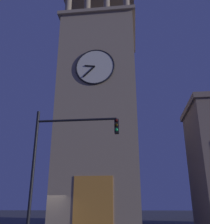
% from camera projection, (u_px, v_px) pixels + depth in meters
% --- Properties ---
extents(clocktower, '(8.20, 8.23, 27.09)m').
position_uv_depth(clocktower, '(100.00, 112.00, 26.91)').
color(clocktower, gray).
rests_on(clocktower, ground_plane).
extents(traffic_signal_near, '(4.44, 0.41, 6.50)m').
position_uv_depth(traffic_signal_near, '(60.00, 151.00, 13.00)').
color(traffic_signal_near, black).
rests_on(traffic_signal_near, ground_plane).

